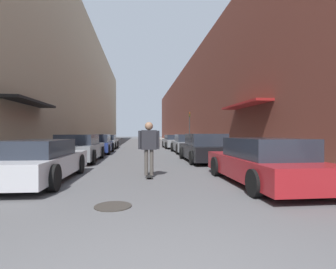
% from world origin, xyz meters
% --- Properties ---
extents(ground, '(146.14, 146.14, 0.00)m').
position_xyz_m(ground, '(0.00, 26.57, 0.00)').
color(ground, '#515154').
extents(curb_strip_left, '(1.80, 66.43, 0.12)m').
position_xyz_m(curb_strip_left, '(-4.99, 33.21, 0.06)').
color(curb_strip_left, gray).
rests_on(curb_strip_left, ground).
extents(curb_strip_right, '(1.80, 66.43, 0.12)m').
position_xyz_m(curb_strip_right, '(4.99, 33.21, 0.06)').
color(curb_strip_right, gray).
rests_on(curb_strip_right, ground).
extents(building_row_left, '(4.90, 66.43, 14.83)m').
position_xyz_m(building_row_left, '(-7.89, 33.21, 7.41)').
color(building_row_left, tan).
rests_on(building_row_left, ground).
extents(building_row_right, '(4.90, 66.43, 10.16)m').
position_xyz_m(building_row_right, '(7.89, 33.21, 5.08)').
color(building_row_right, brown).
rests_on(building_row_right, ground).
extents(parked_car_left_0, '(1.87, 4.53, 1.19)m').
position_xyz_m(parked_car_left_0, '(-3.03, 5.86, 0.58)').
color(parked_car_left_0, '#B7B7BC').
rests_on(parked_car_left_0, ground).
extents(parked_car_left_1, '(1.97, 4.51, 1.31)m').
position_xyz_m(parked_car_left_1, '(-3.08, 11.23, 0.64)').
color(parked_car_left_1, gray).
rests_on(parked_car_left_1, ground).
extents(parked_car_left_2, '(1.89, 4.34, 1.30)m').
position_xyz_m(parked_car_left_2, '(-2.95, 16.32, 0.62)').
color(parked_car_left_2, navy).
rests_on(parked_car_left_2, ground).
extents(parked_car_left_3, '(1.92, 3.93, 1.23)m').
position_xyz_m(parked_car_left_3, '(-3.03, 21.61, 0.60)').
color(parked_car_left_3, gray).
rests_on(parked_car_left_3, ground).
extents(parked_car_right_0, '(1.89, 4.58, 1.25)m').
position_xyz_m(parked_car_right_0, '(3.15, 4.82, 0.60)').
color(parked_car_right_0, maroon).
rests_on(parked_car_right_0, ground).
extents(parked_car_right_1, '(1.94, 4.44, 1.35)m').
position_xyz_m(parked_car_right_1, '(2.99, 10.52, 0.64)').
color(parked_car_right_1, black).
rests_on(parked_car_right_1, ground).
extents(parked_car_right_2, '(1.87, 4.41, 1.29)m').
position_xyz_m(parked_car_right_2, '(3.16, 16.06, 0.62)').
color(parked_car_right_2, gray).
rests_on(parked_car_right_2, ground).
extents(parked_car_right_3, '(1.98, 4.21, 1.22)m').
position_xyz_m(parked_car_right_3, '(3.07, 21.72, 0.59)').
color(parked_car_right_3, gray).
rests_on(parked_car_right_3, ground).
extents(skateboarder, '(0.66, 0.78, 1.73)m').
position_xyz_m(skateboarder, '(0.13, 6.25, 1.07)').
color(skateboarder, black).
rests_on(skateboarder, ground).
extents(manhole_cover, '(0.70, 0.70, 0.02)m').
position_xyz_m(manhole_cover, '(-0.67, 3.09, 0.01)').
color(manhole_cover, '#332D28').
rests_on(manhole_cover, ground).
extents(traffic_light, '(0.16, 0.22, 3.37)m').
position_xyz_m(traffic_light, '(4.92, 24.00, 2.21)').
color(traffic_light, '#2D2D2D').
rests_on(traffic_light, curb_strip_right).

